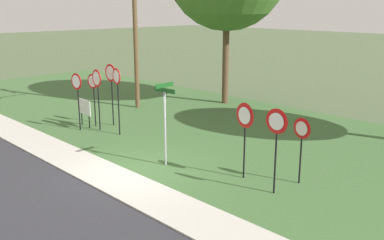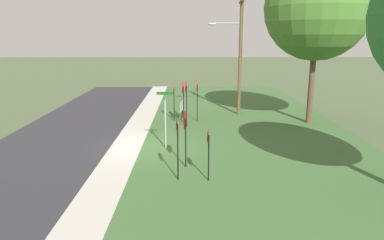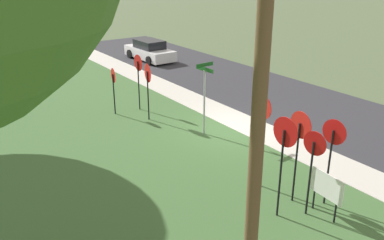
{
  "view_description": "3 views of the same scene",
  "coord_description": "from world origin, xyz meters",
  "px_view_note": "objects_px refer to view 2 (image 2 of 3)",
  "views": [
    {
      "loc": [
        11.34,
        -8.21,
        5.43
      ],
      "look_at": [
        0.06,
        2.71,
        1.35
      ],
      "focal_mm": 41.49,
      "sensor_mm": 36.0,
      "label": 1
    },
    {
      "loc": [
        17.23,
        2.41,
        5.57
      ],
      "look_at": [
        -0.74,
        2.58,
        1.26
      ],
      "focal_mm": 32.79,
      "sensor_mm": 36.0,
      "label": 2
    },
    {
      "loc": [
        -11.95,
        10.28,
        6.49
      ],
      "look_at": [
        -1.13,
        2.79,
        1.4
      ],
      "focal_mm": 38.6,
      "sensor_mm": 36.0,
      "label": 3
    }
  ],
  "objects_px": {
    "street_name_post": "(165,115)",
    "utility_pole": "(238,47)",
    "stop_sign_near_left": "(186,94)",
    "yield_sign_near_left": "(185,125)",
    "stop_sign_far_left": "(183,92)",
    "yield_sign_far_left": "(177,133)",
    "stop_sign_far_center": "(173,93)",
    "oak_tree_left": "(317,8)",
    "stop_sign_near_right": "(197,90)",
    "yield_sign_near_right": "(208,143)",
    "stop_sign_far_right": "(186,95)",
    "notice_board": "(182,107)"
  },
  "relations": [
    {
      "from": "street_name_post",
      "to": "utility_pole",
      "type": "distance_m",
      "value": 9.64
    },
    {
      "from": "stop_sign_near_left",
      "to": "yield_sign_near_left",
      "type": "height_order",
      "value": "stop_sign_near_left"
    },
    {
      "from": "stop_sign_far_left",
      "to": "street_name_post",
      "type": "xyz_separation_m",
      "value": [
        5.42,
        -0.79,
        -0.27
      ]
    },
    {
      "from": "stop_sign_far_left",
      "to": "yield_sign_far_left",
      "type": "height_order",
      "value": "stop_sign_far_left"
    },
    {
      "from": "stop_sign_far_center",
      "to": "yield_sign_far_left",
      "type": "relative_size",
      "value": 0.99
    },
    {
      "from": "yield_sign_near_left",
      "to": "utility_pole",
      "type": "relative_size",
      "value": 0.28
    },
    {
      "from": "oak_tree_left",
      "to": "utility_pole",
      "type": "bearing_deg",
      "value": -119.91
    },
    {
      "from": "stop_sign_far_center",
      "to": "yield_sign_far_left",
      "type": "bearing_deg",
      "value": -1.71
    },
    {
      "from": "stop_sign_near_right",
      "to": "stop_sign_far_center",
      "type": "relative_size",
      "value": 1.12
    },
    {
      "from": "stop_sign_near_right",
      "to": "street_name_post",
      "type": "height_order",
      "value": "street_name_post"
    },
    {
      "from": "yield_sign_near_right",
      "to": "yield_sign_near_left",
      "type": "bearing_deg",
      "value": -141.98
    },
    {
      "from": "stop_sign_near_left",
      "to": "stop_sign_far_right",
      "type": "distance_m",
      "value": 1.9
    },
    {
      "from": "stop_sign_near_left",
      "to": "stop_sign_far_left",
      "type": "xyz_separation_m",
      "value": [
        -1.2,
        -0.21,
        -0.07
      ]
    },
    {
      "from": "stop_sign_far_left",
      "to": "yield_sign_near_left",
      "type": "xyz_separation_m",
      "value": [
        8.06,
        0.21,
        -0.14
      ]
    },
    {
      "from": "utility_pole",
      "to": "stop_sign_far_center",
      "type": "bearing_deg",
      "value": -67.63
    },
    {
      "from": "stop_sign_near_right",
      "to": "stop_sign_far_left",
      "type": "height_order",
      "value": "stop_sign_near_right"
    },
    {
      "from": "stop_sign_near_left",
      "to": "stop_sign_far_left",
      "type": "bearing_deg",
      "value": -162.04
    },
    {
      "from": "stop_sign_near_right",
      "to": "yield_sign_near_right",
      "type": "height_order",
      "value": "stop_sign_near_right"
    },
    {
      "from": "stop_sign_far_right",
      "to": "stop_sign_near_right",
      "type": "bearing_deg",
      "value": 53.2
    },
    {
      "from": "yield_sign_near_left",
      "to": "utility_pole",
      "type": "bearing_deg",
      "value": 169.78
    },
    {
      "from": "street_name_post",
      "to": "oak_tree_left",
      "type": "relative_size",
      "value": 0.28
    },
    {
      "from": "yield_sign_far_left",
      "to": "notice_board",
      "type": "height_order",
      "value": "yield_sign_far_left"
    },
    {
      "from": "stop_sign_near_right",
      "to": "yield_sign_far_left",
      "type": "bearing_deg",
      "value": -6.24
    },
    {
      "from": "yield_sign_near_left",
      "to": "yield_sign_far_left",
      "type": "height_order",
      "value": "yield_sign_far_left"
    },
    {
      "from": "yield_sign_near_left",
      "to": "oak_tree_left",
      "type": "distance_m",
      "value": 12.54
    },
    {
      "from": "yield_sign_far_left",
      "to": "utility_pole",
      "type": "distance_m",
      "value": 12.87
    },
    {
      "from": "yield_sign_near_right",
      "to": "stop_sign_near_left",
      "type": "bearing_deg",
      "value": -167.11
    },
    {
      "from": "yield_sign_near_right",
      "to": "yield_sign_far_left",
      "type": "distance_m",
      "value": 1.26
    },
    {
      "from": "utility_pole",
      "to": "stop_sign_far_left",
      "type": "bearing_deg",
      "value": -57.35
    },
    {
      "from": "stop_sign_near_right",
      "to": "yield_sign_near_left",
      "type": "bearing_deg",
      "value": -5.22
    },
    {
      "from": "stop_sign_far_right",
      "to": "stop_sign_far_left",
      "type": "bearing_deg",
      "value": -24.15
    },
    {
      "from": "yield_sign_near_left",
      "to": "notice_board",
      "type": "height_order",
      "value": "yield_sign_near_left"
    },
    {
      "from": "stop_sign_near_right",
      "to": "oak_tree_left",
      "type": "distance_m",
      "value": 8.97
    },
    {
      "from": "stop_sign_far_center",
      "to": "notice_board",
      "type": "relative_size",
      "value": 2.03
    },
    {
      "from": "stop_sign_near_left",
      "to": "yield_sign_far_left",
      "type": "bearing_deg",
      "value": 5.81
    },
    {
      "from": "stop_sign_near_left",
      "to": "oak_tree_left",
      "type": "xyz_separation_m",
      "value": [
        -1.12,
        8.04,
        5.16
      ]
    },
    {
      "from": "stop_sign_near_left",
      "to": "yield_sign_far_left",
      "type": "relative_size",
      "value": 1.11
    },
    {
      "from": "yield_sign_near_left",
      "to": "notice_board",
      "type": "distance_m",
      "value": 9.11
    },
    {
      "from": "stop_sign_near_right",
      "to": "stop_sign_far_left",
      "type": "xyz_separation_m",
      "value": [
        0.28,
        -0.9,
        -0.1
      ]
    },
    {
      "from": "yield_sign_near_left",
      "to": "yield_sign_near_right",
      "type": "relative_size",
      "value": 1.18
    },
    {
      "from": "stop_sign_near_left",
      "to": "stop_sign_near_right",
      "type": "relative_size",
      "value": 1.01
    },
    {
      "from": "street_name_post",
      "to": "oak_tree_left",
      "type": "xyz_separation_m",
      "value": [
        -5.33,
        9.04,
        5.5
      ]
    },
    {
      "from": "stop_sign_far_right",
      "to": "notice_board",
      "type": "xyz_separation_m",
      "value": [
        -0.31,
        -0.3,
        -0.91
      ]
    },
    {
      "from": "stop_sign_far_right",
      "to": "utility_pole",
      "type": "relative_size",
      "value": 0.27
    },
    {
      "from": "stop_sign_far_left",
      "to": "stop_sign_far_center",
      "type": "relative_size",
      "value": 1.07
    },
    {
      "from": "street_name_post",
      "to": "utility_pole",
      "type": "height_order",
      "value": "utility_pole"
    },
    {
      "from": "stop_sign_near_right",
      "to": "yield_sign_far_left",
      "type": "relative_size",
      "value": 1.1
    },
    {
      "from": "stop_sign_far_left",
      "to": "yield_sign_near_left",
      "type": "bearing_deg",
      "value": 5.56
    },
    {
      "from": "stop_sign_near_left",
      "to": "stop_sign_far_right",
      "type": "bearing_deg",
      "value": -171.77
    },
    {
      "from": "stop_sign_far_left",
      "to": "utility_pole",
      "type": "height_order",
      "value": "utility_pole"
    }
  ]
}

